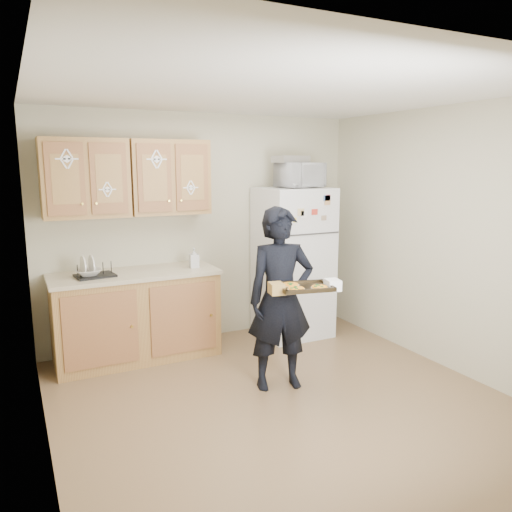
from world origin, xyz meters
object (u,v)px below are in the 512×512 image
object	(u,v)px
person	(281,299)
microwave	(300,175)
dish_rack	(95,269)
refrigerator	(293,262)
baking_tray	(305,288)

from	to	relation	value
person	microwave	world-z (taller)	microwave
person	dish_rack	size ratio (longest dim) A/B	4.54
microwave	dish_rack	world-z (taller)	microwave
refrigerator	baking_tray	distance (m)	1.65
refrigerator	dish_rack	xyz separation A→B (m)	(-2.18, 0.02, 0.12)
refrigerator	dish_rack	bearing A→B (deg)	179.60
microwave	refrigerator	bearing A→B (deg)	121.39
baking_tray	person	bearing A→B (deg)	113.94
refrigerator	baking_tray	bearing A→B (deg)	-117.26
baking_tray	dish_rack	distance (m)	2.06
microwave	dish_rack	distance (m)	2.39
refrigerator	dish_rack	world-z (taller)	refrigerator
person	microwave	bearing A→B (deg)	64.40
person	microwave	size ratio (longest dim) A/B	3.24
dish_rack	person	bearing A→B (deg)	-40.84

